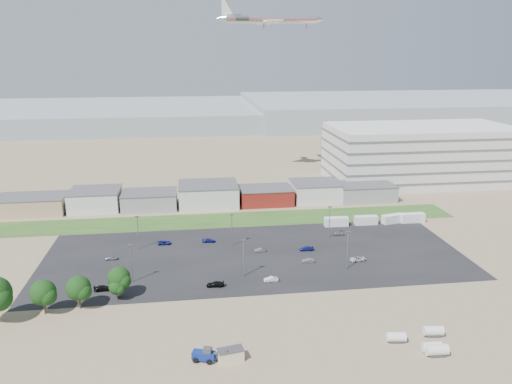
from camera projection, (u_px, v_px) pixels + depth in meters
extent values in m
plane|color=#867155|center=(245.00, 287.00, 124.57)|extent=(700.00, 700.00, 0.00)
cube|color=black|center=(255.00, 255.00, 144.29)|extent=(120.00, 50.00, 0.01)
cube|color=#2C4A1C|center=(228.00, 220.00, 174.15)|extent=(160.00, 16.00, 0.02)
cube|color=silver|center=(420.00, 154.00, 223.52)|extent=(80.00, 40.00, 25.00)
imported|color=silver|center=(357.00, 259.00, 139.89)|extent=(4.65, 2.63, 1.23)
imported|color=#A5A5AA|center=(308.00, 261.00, 138.86)|extent=(3.54, 1.45, 1.14)
imported|color=black|center=(215.00, 284.00, 124.68)|extent=(4.54, 2.18, 1.28)
imported|color=#A5A5AA|center=(111.00, 258.00, 140.76)|extent=(3.49, 1.49, 1.18)
imported|color=navy|center=(209.00, 240.00, 153.66)|extent=(4.17, 2.07, 1.17)
imported|color=#595B5E|center=(260.00, 250.00, 146.30)|extent=(3.42, 1.38, 1.11)
imported|color=#A5A5AA|center=(339.00, 233.00, 159.47)|extent=(3.72, 1.77, 1.23)
imported|color=navy|center=(164.00, 243.00, 151.92)|extent=(4.10, 1.97, 1.13)
imported|color=black|center=(103.00, 288.00, 122.56)|extent=(4.52, 2.05, 1.28)
imported|color=navy|center=(306.00, 249.00, 147.29)|extent=(4.19, 1.93, 1.19)
imported|color=silver|center=(271.00, 279.00, 127.53)|extent=(3.76, 1.45, 1.22)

